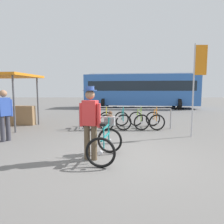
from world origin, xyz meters
name	(u,v)px	position (x,y,z in m)	size (l,w,h in m)	color
ground_plane	(119,157)	(0.00, 0.00, 0.00)	(80.00, 80.00, 0.00)	#605E5B
bike_rack_rail	(124,113)	(0.36, 3.59, 0.68)	(3.91, 0.06, 0.88)	#99999E
racked_bike_blue	(89,120)	(-1.14, 3.76, 0.37)	(0.72, 1.15, 0.98)	black
racked_bike_yellow	(106,120)	(-0.44, 3.77, 0.37)	(0.70, 1.12, 0.97)	black
racked_bike_teal	(122,120)	(0.26, 3.77, 0.37)	(0.70, 1.13, 0.97)	black
racked_bike_lime	(138,120)	(0.96, 3.77, 0.37)	(0.77, 1.18, 0.98)	black
racked_bike_orange	(154,120)	(1.66, 3.77, 0.37)	(0.70, 1.11, 0.97)	black
featured_bicycle	(106,138)	(-0.33, -0.05, 0.49)	(0.84, 1.25, 1.09)	black
person_with_featured_bike	(89,120)	(-0.70, -0.16, 0.95)	(0.51, 0.32, 1.72)	brown
pedestrian_with_backpack	(3,112)	(-3.64, 1.55, 0.94)	(0.45, 0.47, 1.64)	#383842
bus_distant	(140,89)	(2.40, 13.58, 1.74)	(10.23, 4.17, 3.08)	#3366B7
market_stall	(3,95)	(-5.06, 4.25, 1.39)	(3.39, 2.70, 2.30)	#4C4C51
banner_flag	(197,73)	(2.74, 2.17, 2.23)	(0.45, 0.05, 3.20)	#B2B2B7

